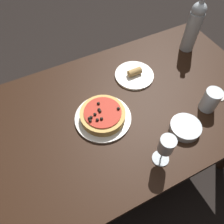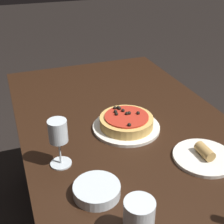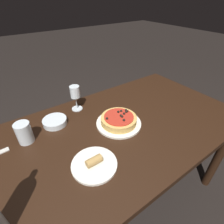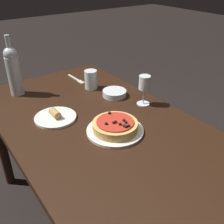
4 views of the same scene
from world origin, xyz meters
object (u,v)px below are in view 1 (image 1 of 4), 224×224
pizza (103,115)px  wine_glass (166,146)px  dining_table (112,121)px  dinner_plate (103,118)px  wine_bottle (194,26)px  water_cup (210,100)px  side_bowl (185,128)px  side_plate (134,75)px

pizza → wine_glass: (0.13, -0.28, 0.08)m
dining_table → wine_glass: (0.08, -0.30, 0.20)m
dinner_plate → wine_bottle: bearing=19.3°
dining_table → water_cup: (0.42, -0.18, 0.14)m
water_cup → wine_glass: bearing=-160.8°
dinner_plate → wine_bottle: 0.70m
dinner_plate → pizza: 0.03m
side_bowl → water_cup: bearing=17.1°
water_cup → side_bowl: water_cup is taller
side_bowl → side_plate: (-0.04, 0.38, -0.01)m
dining_table → wine_glass: 0.36m
side_bowl → side_plate: 0.39m
wine_bottle → side_bowl: 0.58m
dinner_plate → side_bowl: side_bowl is taller
side_bowl → pizza: bearing=144.4°
wine_glass → wine_bottle: 0.73m
wine_bottle → water_cup: 0.44m
dining_table → side_plate: (0.21, 0.15, 0.09)m
pizza → side_bowl: pizza is taller
water_cup → side_bowl: 0.18m
pizza → wine_bottle: (0.65, 0.23, 0.11)m
dinner_plate → pizza: pizza is taller
water_cup → side_plate: water_cup is taller
wine_bottle → side_plate: wine_bottle is taller
dining_table → side_bowl: size_ratio=11.53×
wine_bottle → wine_glass: bearing=-135.7°
dinner_plate → side_plate: bearing=32.8°
dining_table → wine_glass: wine_glass is taller
pizza → side_bowl: 0.37m
pizza → wine_glass: 0.32m
dining_table → side_plate: side_plate is taller
side_plate → wine_bottle: bearing=8.6°
dinner_plate → wine_glass: 0.33m
dining_table → pizza: bearing=-163.4°
wine_glass → side_plate: wine_glass is taller
wine_glass → dining_table: bearing=104.2°
pizza → wine_bottle: bearing=19.3°
dinner_plate → pizza: bearing=-168.3°
wine_bottle → water_cup: wine_bottle is taller
wine_bottle → side_bowl: size_ratio=2.50×
water_cup → side_plate: bearing=121.7°
side_bowl → dining_table: bearing=137.2°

